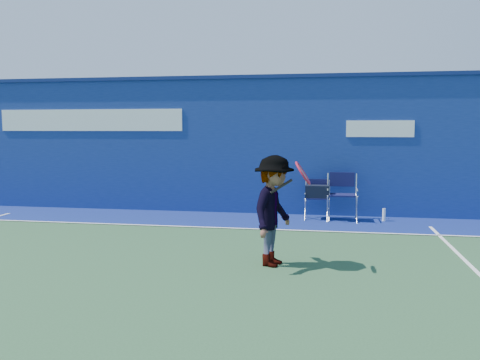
% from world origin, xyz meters
% --- Properties ---
extents(ground, '(80.00, 80.00, 0.00)m').
position_xyz_m(ground, '(0.00, 0.00, 0.00)').
color(ground, '#294D2D').
rests_on(ground, ground).
extents(stadium_wall, '(24.00, 0.50, 3.08)m').
position_xyz_m(stadium_wall, '(-0.00, 5.20, 1.55)').
color(stadium_wall, navy).
rests_on(stadium_wall, ground).
extents(out_of_bounds_strip, '(24.00, 1.80, 0.01)m').
position_xyz_m(out_of_bounds_strip, '(0.00, 4.10, 0.00)').
color(out_of_bounds_strip, navy).
rests_on(out_of_bounds_strip, ground).
extents(court_lines, '(24.00, 12.00, 0.01)m').
position_xyz_m(court_lines, '(0.00, 0.60, 0.01)').
color(court_lines, white).
rests_on(court_lines, out_of_bounds_strip).
extents(directors_chair_left, '(0.50, 0.45, 0.83)m').
position_xyz_m(directors_chair_left, '(2.32, 4.51, 0.35)').
color(directors_chair_left, silver).
rests_on(directors_chair_left, ground).
extents(directors_chair_right, '(0.59, 0.53, 0.99)m').
position_xyz_m(directors_chair_right, '(2.83, 4.44, 0.31)').
color(directors_chair_right, silver).
rests_on(directors_chair_right, ground).
extents(water_bottle, '(0.07, 0.07, 0.27)m').
position_xyz_m(water_bottle, '(3.68, 4.50, 0.13)').
color(water_bottle, white).
rests_on(water_bottle, ground).
extents(tennis_player, '(0.92, 1.11, 1.54)m').
position_xyz_m(tennis_player, '(1.80, 0.75, 0.77)').
color(tennis_player, '#EA4738').
rests_on(tennis_player, ground).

